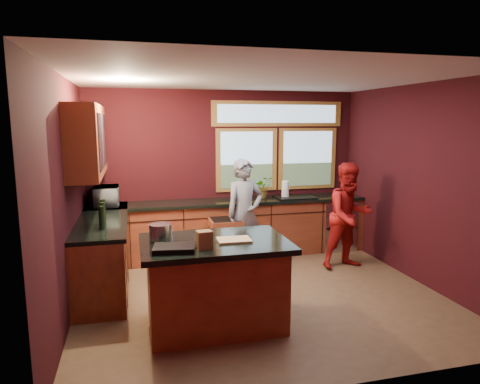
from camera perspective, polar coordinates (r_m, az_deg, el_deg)
name	(u,v)px	position (r m, az deg, el deg)	size (l,w,h in m)	color
floor	(260,295)	(5.63, 2.74, -13.53)	(4.50, 4.50, 0.00)	brown
room_shell	(208,153)	(5.38, -4.24, 5.17)	(4.52, 4.02, 2.71)	black
back_counter	(242,227)	(7.09, 0.31, -4.72)	(4.50, 0.64, 0.93)	#5F2416
left_counter	(103,252)	(6.07, -17.76, -7.58)	(0.64, 2.30, 0.93)	#5F2416
island	(215,283)	(4.71, -3.36, -11.98)	(1.55, 1.05, 0.95)	#5F2416
person_grey	(245,214)	(6.44, 0.62, -2.90)	(0.60, 0.39, 1.64)	slate
person_red	(349,216)	(6.60, 14.36, -3.10)	(0.78, 0.60, 1.60)	#A01312
microwave	(107,196)	(6.76, -17.36, -0.52)	(0.54, 0.36, 0.30)	#999999
potted_plant	(263,187)	(7.11, 3.05, 0.61)	(0.32, 0.28, 0.36)	#999999
paper_towel	(285,189)	(7.19, 6.07, 0.36)	(0.12, 0.12, 0.28)	white
cutting_board	(234,240)	(4.55, -0.81, -6.39)	(0.35, 0.25, 0.02)	tan
stock_pot	(161,232)	(4.61, -10.53, -5.30)	(0.24, 0.24, 0.18)	#B0B1B5
paper_bag	(204,240)	(4.27, -4.78, -6.36)	(0.15, 0.12, 0.18)	brown
black_tray	(174,248)	(4.25, -8.79, -7.42)	(0.40, 0.28, 0.05)	black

